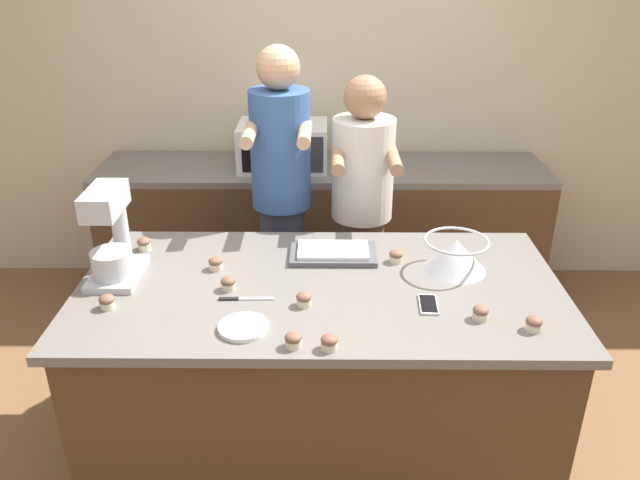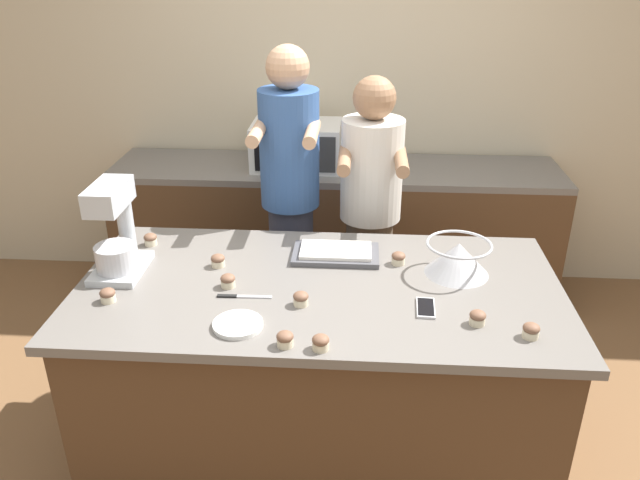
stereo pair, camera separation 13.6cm
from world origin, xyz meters
The scene contains 23 objects.
ground_plane centered at (0.00, 0.00, 0.00)m, with size 16.00×16.00×0.00m, color brown.
back_wall centered at (0.00, 1.81, 1.35)m, with size 10.00×0.06×2.70m.
island_counter centered at (0.00, 0.00, 0.45)m, with size 2.01×1.03×0.89m.
back_counter centered at (0.00, 1.46, 0.45)m, with size 2.80×0.60×0.90m.
person_left centered at (-0.21, 0.81, 0.93)m, with size 0.33×0.49×1.73m.
person_right centered at (0.22, 0.81, 0.84)m, with size 0.34×0.50×1.59m.
stand_mixer centered at (-0.86, 0.05, 1.06)m, with size 0.20×0.30×0.40m.
mixing_bowl centered at (0.58, 0.14, 0.96)m, with size 0.28×0.28×0.14m.
baking_tray centered at (0.06, 0.26, 0.90)m, with size 0.39×0.22×0.04m.
microwave_oven centered at (-0.24, 1.46, 1.04)m, with size 0.54×0.38×0.27m.
cell_phone centered at (0.43, -0.16, 0.89)m, with size 0.08×0.15×0.01m.
small_plate centered at (-0.28, -0.33, 0.90)m, with size 0.19×0.19×0.02m.
knife centered at (-0.31, -0.12, 0.89)m, with size 0.22×0.02×0.01m.
cupcake_0 centered at (0.78, -0.33, 0.92)m, with size 0.06×0.06×0.06m.
cupcake_1 centered at (0.04, -0.45, 0.92)m, with size 0.06×0.06×0.06m.
cupcake_2 centered at (-0.06, -0.17, 0.92)m, with size 0.06×0.06×0.06m.
cupcake_3 centered at (-0.45, 0.13, 0.92)m, with size 0.06×0.06×0.06m.
cupcake_4 centered at (-0.81, 0.32, 0.92)m, with size 0.06×0.06×0.06m.
cupcake_5 centered at (-0.37, -0.04, 0.92)m, with size 0.06×0.06×0.06m.
cupcake_6 centered at (-0.09, -0.44, 0.92)m, with size 0.06×0.06×0.06m.
cupcake_7 centered at (0.34, 0.21, 0.92)m, with size 0.06×0.06×0.06m.
cupcake_8 centered at (0.61, -0.26, 0.92)m, with size 0.06×0.06×0.06m.
cupcake_9 centered at (-0.82, -0.19, 0.92)m, with size 0.06×0.06×0.06m.
Camera 2 is at (0.16, -2.25, 2.17)m, focal length 35.00 mm.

